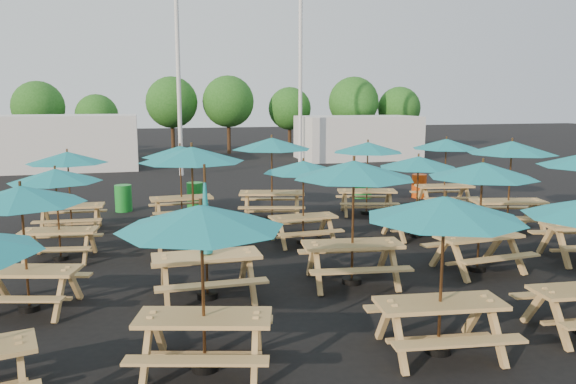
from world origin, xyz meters
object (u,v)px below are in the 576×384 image
object	(u,v)px
picnic_unit_4	(201,225)
picnic_unit_14	(418,166)
picnic_unit_6	(192,160)
picnic_unit_1	(21,201)
waste_bin_2	(359,186)
waste_bin_3	(364,186)
picnic_unit_8	(444,216)
picnic_unit_10	(303,171)
picnic_unit_11	(272,148)
picnic_unit_13	(482,176)
picnic_unit_7	(180,155)
waste_bin_4	(419,186)
picnic_unit_2	(56,180)
picnic_unit_3	(68,161)
picnic_unit_19	(446,147)
picnic_unit_5	(206,244)
waste_bin_0	(123,198)
waste_bin_1	(195,195)
picnic_unit_18	(512,152)
picnic_unit_15	(368,151)

from	to	relation	value
picnic_unit_4	picnic_unit_14	distance (m)	8.68
picnic_unit_6	picnic_unit_1	bearing A→B (deg)	-132.84
waste_bin_2	waste_bin_3	world-z (taller)	same
picnic_unit_1	waste_bin_3	bearing A→B (deg)	57.31
picnic_unit_6	picnic_unit_8	size ratio (longest dim) A/B	1.05
picnic_unit_10	waste_bin_2	size ratio (longest dim) A/B	2.47
picnic_unit_6	picnic_unit_8	distance (m)	6.89
picnic_unit_8	picnic_unit_11	xyz separation A→B (m)	(-0.23, 9.53, 0.16)
picnic_unit_4	picnic_unit_13	xyz separation A→B (m)	(6.11, 2.97, 0.05)
picnic_unit_1	picnic_unit_7	xyz separation A→B (m)	(3.08, 6.46, 0.07)
waste_bin_4	picnic_unit_11	bearing A→B (deg)	-159.49
picnic_unit_13	picnic_unit_14	size ratio (longest dim) A/B	1.11
picnic_unit_2	picnic_unit_4	size ratio (longest dim) A/B	0.85
picnic_unit_3	picnic_unit_19	size ratio (longest dim) A/B	0.89
waste_bin_2	picnic_unit_5	bearing A→B (deg)	-125.95
waste_bin_0	waste_bin_1	world-z (taller)	same
picnic_unit_10	picnic_unit_11	world-z (taller)	picnic_unit_11
picnic_unit_19	waste_bin_1	xyz separation A→B (m)	(-8.04, 2.15, -1.61)
picnic_unit_2	picnic_unit_18	size ratio (longest dim) A/B	0.80
picnic_unit_13	waste_bin_1	world-z (taller)	picnic_unit_13
waste_bin_1	waste_bin_3	xyz separation A→B (m)	(6.26, 0.43, 0.00)
picnic_unit_1	picnic_unit_13	distance (m)	8.80
picnic_unit_5	picnic_unit_19	size ratio (longest dim) A/B	0.98
waste_bin_1	picnic_unit_4	bearing A→B (deg)	-94.85
waste_bin_3	picnic_unit_8	bearing A→B (deg)	-107.73
picnic_unit_4	waste_bin_2	xyz separation A→B (m)	(7.05, 11.99, -1.56)
picnic_unit_15	picnic_unit_19	xyz separation A→B (m)	(2.87, 0.24, 0.03)
picnic_unit_3	picnic_unit_19	distance (m)	11.66
picnic_unit_2	picnic_unit_5	xyz separation A→B (m)	(2.93, -3.35, -0.82)
picnic_unit_14	picnic_unit_5	bearing A→B (deg)	-154.80
picnic_unit_7	waste_bin_0	size ratio (longest dim) A/B	2.71
picnic_unit_18	waste_bin_2	world-z (taller)	picnic_unit_18
waste_bin_1	waste_bin_2	bearing A→B (deg)	4.41
picnic_unit_15	waste_bin_3	world-z (taller)	picnic_unit_15
waste_bin_1	waste_bin_4	size ratio (longest dim) A/B	1.00
picnic_unit_1	picnic_unit_19	xyz separation A→B (m)	(11.71, 6.43, 0.12)
picnic_unit_8	picnic_unit_13	size ratio (longest dim) A/B	1.00
picnic_unit_4	picnic_unit_5	size ratio (longest dim) A/B	1.09
picnic_unit_5	picnic_unit_7	distance (m)	6.70
picnic_unit_1	waste_bin_4	world-z (taller)	picnic_unit_1
picnic_unit_7	picnic_unit_19	world-z (taller)	picnic_unit_19
picnic_unit_6	waste_bin_2	size ratio (longest dim) A/B	3.00
waste_bin_1	picnic_unit_2	bearing A→B (deg)	-123.28
picnic_unit_3	picnic_unit_15	xyz separation A→B (m)	(8.78, 0.17, 0.07)
waste_bin_2	waste_bin_4	bearing A→B (deg)	-13.04
picnic_unit_7	picnic_unit_11	distance (m)	2.70
picnic_unit_4	picnic_unit_6	size ratio (longest dim) A/B	1.04
waste_bin_0	picnic_unit_3	bearing A→B (deg)	-116.75
picnic_unit_3	picnic_unit_10	size ratio (longest dim) A/B	1.05
picnic_unit_15	waste_bin_4	xyz separation A→B (m)	(3.07, 2.36, -1.58)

